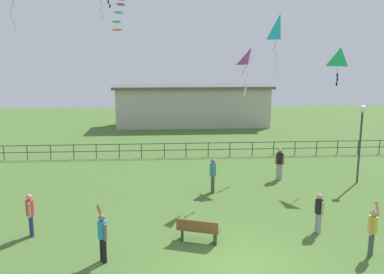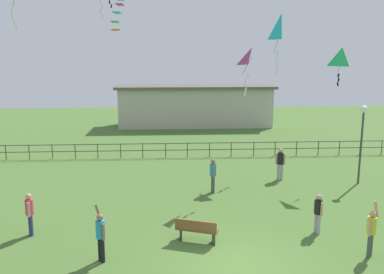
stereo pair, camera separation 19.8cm
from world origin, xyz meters
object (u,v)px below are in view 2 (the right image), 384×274
object	(u,v)px
person_0	(30,211)
kite_2	(342,58)
person_1	(371,230)
person_4	(318,211)
park_bench	(197,230)
lamppost	(363,127)
kite_5	(251,60)
person_6	(101,234)
person_5	(213,173)
kite_7	(281,30)
person_3	(280,162)

from	to	relation	value
person_0	kite_2	xyz separation A→B (m)	(13.91, 6.53, 5.39)
person_1	person_4	world-z (taller)	person_1
park_bench	person_1	size ratio (longest dim) A/B	0.84
lamppost	kite_5	size ratio (longest dim) A/B	1.81
person_6	person_5	bearing A→B (deg)	56.69
park_bench	kite_7	world-z (taller)	kite_7
lamppost	person_4	distance (m)	7.50
lamppost	person_3	world-z (taller)	lamppost
person_1	kite_2	bearing A→B (deg)	75.07
park_bench	kite_2	xyz separation A→B (m)	(7.93, 7.47, 5.84)
park_bench	person_0	world-z (taller)	person_0
person_6	kite_7	world-z (taller)	kite_7
lamppost	kite_2	world-z (taller)	kite_2
lamppost	kite_2	distance (m)	3.64
person_1	person_3	xyz separation A→B (m)	(-0.67, 8.52, 0.04)
person_3	park_bench	bearing A→B (deg)	-124.43
kite_5	lamppost	bearing A→B (deg)	5.59
person_4	person_5	xyz separation A→B (m)	(-3.34, 4.82, 0.08)
person_1	kite_2	world-z (taller)	kite_2
person_0	lamppost	bearing A→B (deg)	20.03
person_0	person_6	size ratio (longest dim) A/B	0.85
person_3	kite_5	size ratio (longest dim) A/B	0.77
lamppost	person_3	size ratio (longest dim) A/B	2.37
person_1	kite_7	distance (m)	13.08
person_1	kite_7	size ratio (longest dim) A/B	0.56
person_3	person_4	xyz separation A→B (m)	(-0.40, -6.65, -0.11)
person_6	person_4	bearing A→B (deg)	12.44
person_0	kite_7	distance (m)	15.92
kite_2	person_4	bearing A→B (deg)	-116.18
kite_5	park_bench	bearing A→B (deg)	-117.05
person_6	kite_5	bearing A→B (deg)	48.89
person_0	person_6	world-z (taller)	person_6
person_4	person_5	world-z (taller)	person_5
person_0	person_1	distance (m)	11.78
person_0	person_1	world-z (taller)	person_1
person_5	kite_7	size ratio (longest dim) A/B	0.50
person_5	kite_7	xyz separation A→B (m)	(4.18, 4.42, 6.89)
lamppost	kite_7	bearing A→B (deg)	134.91
person_3	person_5	size ratio (longest dim) A/B	1.03
kite_5	person_1	bearing A→B (deg)	-69.65
person_1	person_3	bearing A→B (deg)	94.52
person_1	kite_2	distance (m)	10.62
person_6	lamppost	bearing A→B (deg)	32.28
person_0	person_6	distance (m)	3.57
person_1	person_6	world-z (taller)	person_6
person_4	lamppost	bearing A→B (deg)	53.82
person_3	person_1	bearing A→B (deg)	-85.48
person_4	kite_5	world-z (taller)	kite_5
lamppost	person_4	bearing A→B (deg)	-126.18
person_6	kite_5	world-z (taller)	kite_5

